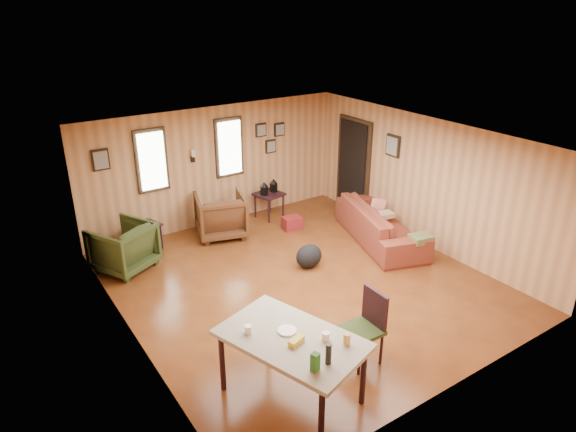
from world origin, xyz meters
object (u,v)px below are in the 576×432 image
object	(u,v)px
recliner_brown	(221,213)
side_table	(269,192)
recliner_green	(123,245)
end_table	(146,233)
sofa	(381,218)
dining_table	(292,343)

from	to	relation	value
recliner_brown	side_table	size ratio (longest dim) A/B	1.13
recliner_green	side_table	world-z (taller)	recliner_green
recliner_green	end_table	bearing A→B (deg)	-165.93
sofa	dining_table	xyz separation A→B (m)	(-3.76, -2.54, 0.29)
recliner_brown	dining_table	distance (m)	4.62
recliner_green	end_table	size ratio (longest dim) A/B	1.47
recliner_brown	end_table	bearing A→B (deg)	8.53
sofa	dining_table	world-z (taller)	dining_table
recliner_green	side_table	size ratio (longest dim) A/B	1.09
sofa	end_table	bearing A→B (deg)	79.72
side_table	dining_table	size ratio (longest dim) A/B	0.45
recliner_brown	recliner_green	distance (m)	2.01
sofa	side_table	xyz separation A→B (m)	(-1.18, 2.12, 0.10)
end_table	dining_table	distance (m)	4.65
side_table	recliner_green	bearing A→B (deg)	-170.96
recliner_brown	dining_table	bearing A→B (deg)	90.07
side_table	dining_table	distance (m)	5.33
recliner_brown	side_table	world-z (taller)	recliner_brown
end_table	dining_table	world-z (taller)	dining_table
sofa	recliner_green	world-z (taller)	sofa
dining_table	recliner_green	bearing A→B (deg)	81.13
sofa	end_table	distance (m)	4.39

